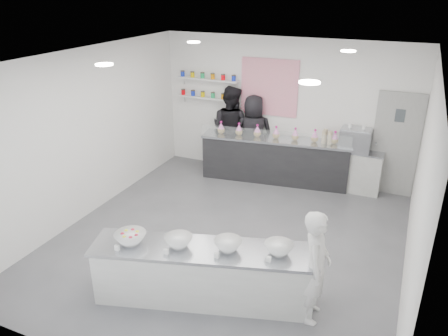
{
  "coord_description": "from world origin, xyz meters",
  "views": [
    {
      "loc": [
        2.48,
        -5.78,
        4.0
      ],
      "look_at": [
        -0.26,
        0.4,
        1.12
      ],
      "focal_mm": 35.0,
      "sensor_mm": 36.0,
      "label": 1
    }
  ],
  "objects_px": {
    "back_bar": "(275,160)",
    "espresso_ledge": "(351,171)",
    "espresso_machine": "(355,140)",
    "staff_left": "(231,129)",
    "staff_right": "(253,135)",
    "prep_counter": "(204,274)",
    "woman_prep": "(315,267)"
  },
  "relations": [
    {
      "from": "back_bar",
      "to": "staff_right",
      "type": "xyz_separation_m",
      "value": [
        -0.59,
        0.25,
        0.41
      ]
    },
    {
      "from": "back_bar",
      "to": "staff_left",
      "type": "bearing_deg",
      "value": 159.76
    },
    {
      "from": "espresso_machine",
      "to": "staff_left",
      "type": "bearing_deg",
      "value": 178.62
    },
    {
      "from": "espresso_machine",
      "to": "woman_prep",
      "type": "relative_size",
      "value": 0.39
    },
    {
      "from": "prep_counter",
      "to": "staff_left",
      "type": "height_order",
      "value": "staff_left"
    },
    {
      "from": "espresso_ledge",
      "to": "espresso_machine",
      "type": "distance_m",
      "value": 0.66
    },
    {
      "from": "espresso_machine",
      "to": "staff_right",
      "type": "bearing_deg",
      "value": 178.27
    },
    {
      "from": "espresso_ledge",
      "to": "woman_prep",
      "type": "bearing_deg",
      "value": -87.84
    },
    {
      "from": "prep_counter",
      "to": "espresso_machine",
      "type": "xyz_separation_m",
      "value": [
        1.27,
        4.27,
        0.7
      ]
    },
    {
      "from": "prep_counter",
      "to": "woman_prep",
      "type": "bearing_deg",
      "value": -6.23
    },
    {
      "from": "prep_counter",
      "to": "espresso_machine",
      "type": "height_order",
      "value": "espresso_machine"
    },
    {
      "from": "espresso_machine",
      "to": "woman_prep",
      "type": "bearing_deg",
      "value": -87.89
    },
    {
      "from": "espresso_ledge",
      "to": "woman_prep",
      "type": "xyz_separation_m",
      "value": [
        0.15,
        -4.01,
        0.32
      ]
    },
    {
      "from": "back_bar",
      "to": "woman_prep",
      "type": "relative_size",
      "value": 2.05
    },
    {
      "from": "prep_counter",
      "to": "back_bar",
      "type": "height_order",
      "value": "back_bar"
    },
    {
      "from": "prep_counter",
      "to": "espresso_machine",
      "type": "relative_size",
      "value": 4.95
    },
    {
      "from": "espresso_ledge",
      "to": "staff_left",
      "type": "height_order",
      "value": "staff_left"
    },
    {
      "from": "staff_right",
      "to": "prep_counter",
      "type": "bearing_deg",
      "value": 77.28
    },
    {
      "from": "prep_counter",
      "to": "espresso_machine",
      "type": "distance_m",
      "value": 4.51
    },
    {
      "from": "espresso_ledge",
      "to": "staff_left",
      "type": "xyz_separation_m",
      "value": [
        -2.72,
        0.07,
        0.53
      ]
    },
    {
      "from": "staff_left",
      "to": "staff_right",
      "type": "height_order",
      "value": "staff_left"
    },
    {
      "from": "staff_right",
      "to": "staff_left",
      "type": "bearing_deg",
      "value": -24.61
    },
    {
      "from": "prep_counter",
      "to": "staff_right",
      "type": "xyz_separation_m",
      "value": [
        -0.91,
        4.33,
        0.49
      ]
    },
    {
      "from": "back_bar",
      "to": "espresso_ledge",
      "type": "bearing_deg",
      "value": -1.22
    },
    {
      "from": "back_bar",
      "to": "woman_prep",
      "type": "distance_m",
      "value": 4.21
    },
    {
      "from": "espresso_machine",
      "to": "staff_right",
      "type": "distance_m",
      "value": 2.19
    },
    {
      "from": "espresso_machine",
      "to": "staff_left",
      "type": "relative_size",
      "value": 0.31
    },
    {
      "from": "espresso_ledge",
      "to": "espresso_machine",
      "type": "relative_size",
      "value": 1.97
    },
    {
      "from": "woman_prep",
      "to": "staff_right",
      "type": "distance_m",
      "value": 4.69
    },
    {
      "from": "espresso_ledge",
      "to": "espresso_machine",
      "type": "height_order",
      "value": "espresso_machine"
    },
    {
      "from": "espresso_machine",
      "to": "staff_left",
      "type": "height_order",
      "value": "staff_left"
    },
    {
      "from": "espresso_machine",
      "to": "back_bar",
      "type": "bearing_deg",
      "value": -173.39
    }
  ]
}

